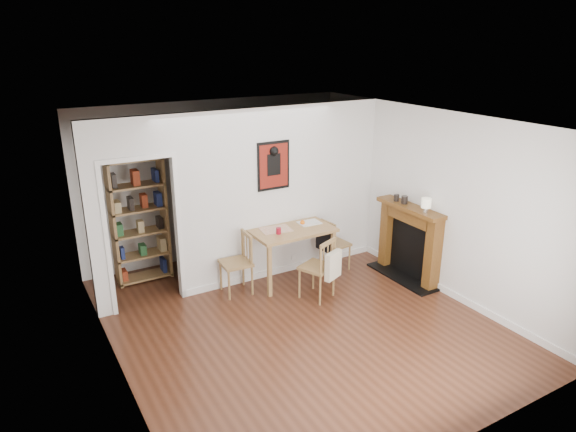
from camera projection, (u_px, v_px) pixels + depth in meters
ground at (297, 320)px, 6.76m from camera, size 5.20×5.20×0.00m
room_shell at (255, 198)px, 7.48m from camera, size 5.20×5.20×5.20m
dining_table at (291, 235)px, 7.66m from camera, size 1.22×0.78×0.83m
chair_left at (236, 264)px, 7.34m from camera, size 0.48×0.48×0.91m
chair_right at (334, 244)px, 8.09m from camera, size 0.51×0.46×0.84m
chair_front at (318, 268)px, 7.21m from camera, size 0.59×0.62×0.91m
bookshelf at (139, 221)px, 7.60m from camera, size 0.81×0.32×1.91m
fireplace at (410, 239)px, 7.79m from camera, size 0.45×1.25×1.16m
red_glass at (279, 231)px, 7.39m from camera, size 0.07×0.07×0.10m
orange_fruit at (303, 222)px, 7.76m from camera, size 0.07×0.07×0.07m
placemat at (276, 229)px, 7.57m from camera, size 0.49×0.39×0.00m
notebook at (309, 223)px, 7.83m from camera, size 0.34×0.26×0.02m
mantel_lamp at (426, 204)px, 7.24m from camera, size 0.14×0.14×0.22m
ceramic_jar_a at (405, 200)px, 7.67m from camera, size 0.10×0.10×0.12m
ceramic_jar_b at (396, 198)px, 7.79m from camera, size 0.08×0.08×0.10m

